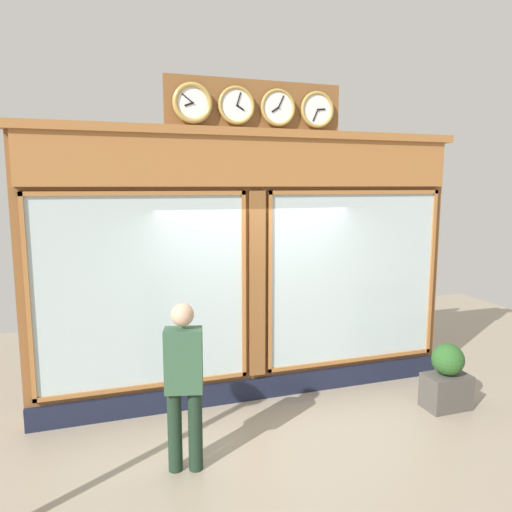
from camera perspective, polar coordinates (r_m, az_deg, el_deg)
The scene contains 4 objects.
shop_facade at distance 6.22m, azimuth -0.36°, elevation -1.00°, with size 5.67×0.42×4.05m.
pedestrian at distance 4.84m, azimuth -8.53°, elevation -14.33°, with size 0.40×0.30×1.69m.
planter_box at distance 6.74m, azimuth 21.59°, elevation -14.67°, with size 0.56×0.36×0.44m, color #4C4742.
planter_shrub at distance 6.59m, azimuth 21.79°, elevation -11.32°, with size 0.40×0.40×0.40m, color #285623.
Camera 1 is at (1.89, 5.72, 2.79)m, focal length 33.76 mm.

